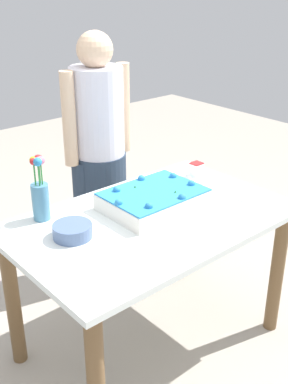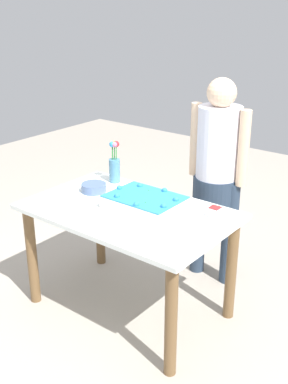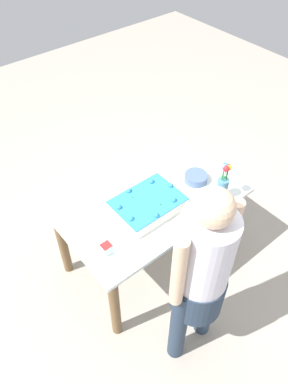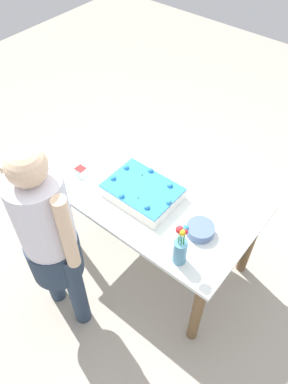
{
  "view_description": "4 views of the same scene",
  "coord_description": "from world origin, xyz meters",
  "px_view_note": "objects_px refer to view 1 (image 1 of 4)",
  "views": [
    {
      "loc": [
        1.31,
        1.47,
        1.76
      ],
      "look_at": [
        -0.05,
        -0.11,
        0.81
      ],
      "focal_mm": 45.0,
      "sensor_mm": 36.0,
      "label": 1
    },
    {
      "loc": [
        -1.78,
        2.11,
        1.96
      ],
      "look_at": [
        -0.1,
        -0.03,
        0.87
      ],
      "focal_mm": 45.0,
      "sensor_mm": 36.0,
      "label": 2
    },
    {
      "loc": [
        -1.18,
        -1.39,
        2.64
      ],
      "look_at": [
        -0.04,
        0.01,
        0.81
      ],
      "focal_mm": 35.0,
      "sensor_mm": 36.0,
      "label": 3
    },
    {
      "loc": [
        0.95,
        -1.31,
        2.55
      ],
      "look_at": [
        -0.03,
        -0.11,
        0.83
      ],
      "focal_mm": 35.0,
      "sensor_mm": 36.0,
      "label": 4
    }
  ],
  "objects_px": {
    "flower_vase": "(40,193)",
    "person_standing": "(99,145)",
    "sheet_cake": "(154,199)",
    "cake_knife": "(249,203)",
    "serving_plate_with_slice": "(196,173)",
    "fruit_bowl": "(73,231)"
  },
  "relations": [
    {
      "from": "cake_knife",
      "to": "person_standing",
      "type": "relative_size",
      "value": 0.14
    },
    {
      "from": "sheet_cake",
      "to": "fruit_bowl",
      "type": "relative_size",
      "value": 2.75
    },
    {
      "from": "fruit_bowl",
      "to": "flower_vase",
      "type": "bearing_deg",
      "value": -86.7
    },
    {
      "from": "sheet_cake",
      "to": "flower_vase",
      "type": "xyz_separation_m",
      "value": [
        0.47,
        -0.24,
        0.09
      ]
    },
    {
      "from": "cake_knife",
      "to": "person_standing",
      "type": "height_order",
      "value": "person_standing"
    },
    {
      "from": "serving_plate_with_slice",
      "to": "flower_vase",
      "type": "bearing_deg",
      "value": -7.4
    },
    {
      "from": "serving_plate_with_slice",
      "to": "person_standing",
      "type": "height_order",
      "value": "person_standing"
    },
    {
      "from": "sheet_cake",
      "to": "serving_plate_with_slice",
      "type": "xyz_separation_m",
      "value": [
        -0.43,
        -0.13,
        -0.02
      ]
    },
    {
      "from": "sheet_cake",
      "to": "cake_knife",
      "type": "relative_size",
      "value": 2.15
    },
    {
      "from": "person_standing",
      "to": "fruit_bowl",
      "type": "bearing_deg",
      "value": -43.48
    },
    {
      "from": "sheet_cake",
      "to": "fruit_bowl",
      "type": "distance_m",
      "value": 0.45
    },
    {
      "from": "serving_plate_with_slice",
      "to": "cake_knife",
      "type": "xyz_separation_m",
      "value": [
        0.05,
        0.4,
        -0.02
      ]
    },
    {
      "from": "person_standing",
      "to": "sheet_cake",
      "type": "bearing_deg",
      "value": -12.71
    },
    {
      "from": "flower_vase",
      "to": "person_standing",
      "type": "height_order",
      "value": "person_standing"
    },
    {
      "from": "fruit_bowl",
      "to": "person_standing",
      "type": "bearing_deg",
      "value": -133.48
    },
    {
      "from": "sheet_cake",
      "to": "flower_vase",
      "type": "relative_size",
      "value": 1.52
    },
    {
      "from": "flower_vase",
      "to": "serving_plate_with_slice",
      "type": "bearing_deg",
      "value": 172.6
    },
    {
      "from": "serving_plate_with_slice",
      "to": "sheet_cake",
      "type": "bearing_deg",
      "value": 16.53
    },
    {
      "from": "fruit_bowl",
      "to": "sheet_cake",
      "type": "bearing_deg",
      "value": 178.64
    },
    {
      "from": "sheet_cake",
      "to": "cake_knife",
      "type": "bearing_deg",
      "value": 144.07
    },
    {
      "from": "serving_plate_with_slice",
      "to": "fruit_bowl",
      "type": "height_order",
      "value": "serving_plate_with_slice"
    },
    {
      "from": "sheet_cake",
      "to": "cake_knife",
      "type": "distance_m",
      "value": 0.47
    }
  ]
}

